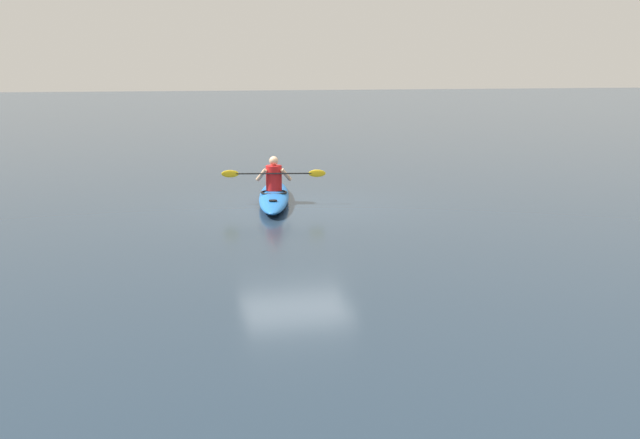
{
  "coord_description": "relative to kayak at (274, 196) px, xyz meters",
  "views": [
    {
      "loc": [
        3.32,
        16.78,
        3.15
      ],
      "look_at": [
        0.51,
        4.68,
        0.63
      ],
      "focal_mm": 42.82,
      "sensor_mm": 36.0,
      "label": 1
    }
  ],
  "objects": [
    {
      "name": "kayaker",
      "position": [
        -0.0,
        -0.02,
        0.48
      ],
      "size": [
        2.36,
        0.62,
        0.79
      ],
      "color": "red",
      "rests_on": "kayak"
    },
    {
      "name": "kayak",
      "position": [
        0.0,
        0.0,
        0.0
      ],
      "size": [
        1.47,
        4.34,
        0.29
      ],
      "color": "#1959A5",
      "rests_on": "ground"
    },
    {
      "name": "ground_plane",
      "position": [
        -0.4,
        0.53,
        -0.15
      ],
      "size": [
        160.0,
        160.0,
        0.0
      ],
      "primitive_type": "plane",
      "color": "#1E2D3D"
    }
  ]
}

